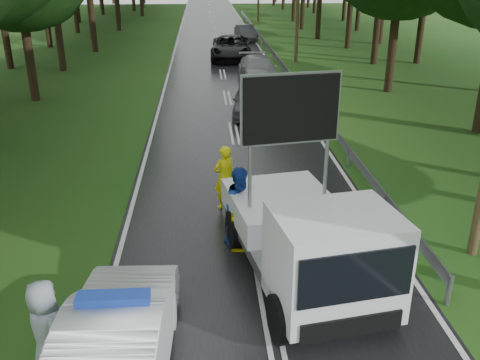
{
  "coord_description": "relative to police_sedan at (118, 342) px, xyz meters",
  "views": [
    {
      "loc": [
        -1.2,
        -8.9,
        6.63
      ],
      "look_at": [
        -0.32,
        3.89,
        1.3
      ],
      "focal_mm": 40.0,
      "sensor_mm": 36.0,
      "label": 1
    }
  ],
  "objects": [
    {
      "name": "ground",
      "position": [
        2.73,
        1.67,
        -0.78
      ],
      "size": [
        160.0,
        160.0,
        0.0
      ],
      "primitive_type": "plane",
      "color": "#194B15",
      "rests_on": "ground"
    },
    {
      "name": "road",
      "position": [
        2.73,
        31.67,
        -0.77
      ],
      "size": [
        7.0,
        140.0,
        0.02
      ],
      "primitive_type": "cube",
      "color": "black",
      "rests_on": "ground"
    },
    {
      "name": "guardrail",
      "position": [
        6.43,
        31.34,
        -0.23
      ],
      "size": [
        0.12,
        60.06,
        0.7
      ],
      "color": "gray",
      "rests_on": "ground"
    },
    {
      "name": "police_sedan",
      "position": [
        0.0,
        0.0,
        0.0
      ],
      "size": [
        1.84,
        4.77,
        1.71
      ],
      "rotation": [
        0.0,
        0.0,
        3.1
      ],
      "color": "white",
      "rests_on": "ground"
    },
    {
      "name": "work_truck",
      "position": [
        3.63,
        2.52,
        0.4
      ],
      "size": [
        3.28,
        5.78,
        4.36
      ],
      "rotation": [
        0.0,
        0.0,
        0.17
      ],
      "color": "gray",
      "rests_on": "ground"
    },
    {
      "name": "barrier",
      "position": [
        3.35,
        3.99,
        0.01
      ],
      "size": [
        2.5,
        0.32,
        1.04
      ],
      "rotation": [
        0.0,
        0.0,
        -0.11
      ],
      "color": "yellow",
      "rests_on": "ground"
    },
    {
      "name": "officer",
      "position": [
        2.04,
        6.67,
        0.15
      ],
      "size": [
        0.81,
        0.72,
        1.86
      ],
      "primitive_type": "imported",
      "rotation": [
        0.0,
        0.0,
        3.66
      ],
      "color": "#F3EF0D",
      "rests_on": "ground"
    },
    {
      "name": "civilian",
      "position": [
        2.38,
        4.67,
        0.21
      ],
      "size": [
        1.22,
        1.18,
        1.98
      ],
      "primitive_type": "imported",
      "rotation": [
        0.0,
        0.0,
        0.66
      ],
      "color": "#173896",
      "rests_on": "ground"
    },
    {
      "name": "bystander_right",
      "position": [
        -1.18,
        0.17,
        0.15
      ],
      "size": [
        1.01,
        1.08,
        1.86
      ],
      "primitive_type": "imported",
      "rotation": [
        0.0,
        0.0,
        2.19
      ],
      "color": "#8690A1",
      "rests_on": "ground"
    },
    {
      "name": "queue_car_first",
      "position": [
        3.62,
        16.36,
        -0.13
      ],
      "size": [
        1.94,
        3.98,
        1.31
      ],
      "primitive_type": "imported",
      "rotation": [
        0.0,
        0.0,
        -0.1
      ],
      "color": "#464A4F",
      "rests_on": "ground"
    },
    {
      "name": "queue_car_second",
      "position": [
        4.71,
        23.51,
        -0.08
      ],
      "size": [
        2.27,
        4.96,
        1.41
      ],
      "primitive_type": "imported",
      "rotation": [
        0.0,
        0.0,
        0.06
      ],
      "color": "gray",
      "rests_on": "ground"
    },
    {
      "name": "queue_car_third",
      "position": [
        3.53,
        30.99,
        0.04
      ],
      "size": [
        3.07,
        6.05,
        1.64
      ],
      "primitive_type": "imported",
      "rotation": [
        0.0,
        0.0,
        -0.06
      ],
      "color": "black",
      "rests_on": "ground"
    },
    {
      "name": "queue_car_fourth",
      "position": [
        5.33,
        40.56,
        -0.14
      ],
      "size": [
        1.86,
        4.03,
        1.28
      ],
      "primitive_type": "imported",
      "rotation": [
        0.0,
        0.0,
        0.13
      ],
      "color": "#3A3C41",
      "rests_on": "ground"
    },
    {
      "name": "cone_center",
      "position": [
        2.81,
        3.67,
        -0.38
      ],
      "size": [
        0.39,
        0.39,
        0.83
      ],
      "color": "black",
      "rests_on": "ground"
    },
    {
      "name": "cone_far",
      "position": [
        3.22,
        4.17,
        -0.4
      ],
      "size": [
        0.37,
        0.37,
        0.79
      ],
      "color": "black",
      "rests_on": "ground"
    },
    {
      "name": "cone_left_mid",
      "position": [
        -0.42,
        2.17,
        -0.42
      ],
      "size": [
        0.35,
        0.35,
        0.74
      ],
      "color": "black",
      "rests_on": "ground"
    },
    {
      "name": "cone_right",
      "position": [
        5.13,
        5.76,
        -0.42
      ],
      "size": [
        0.35,
        0.35,
        0.73
      ],
      "color": "black",
      "rests_on": "ground"
    }
  ]
}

